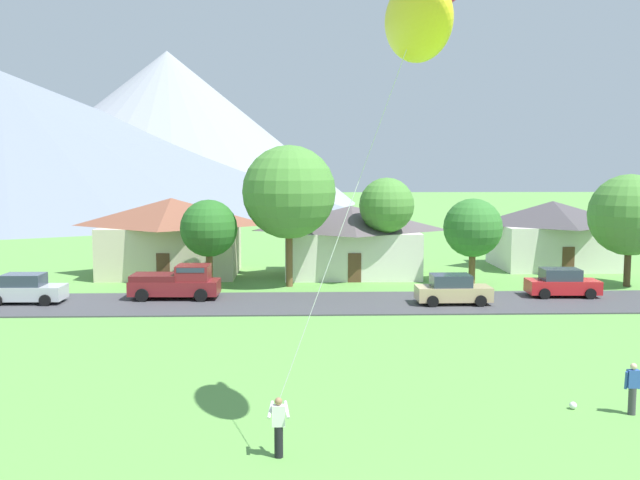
{
  "coord_description": "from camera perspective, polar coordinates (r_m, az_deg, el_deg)",
  "views": [
    {
      "loc": [
        -1.8,
        -12.42,
        7.92
      ],
      "look_at": [
        -0.96,
        14.95,
        5.06
      ],
      "focal_mm": 40.24,
      "sensor_mm": 36.0,
      "label": 1
    }
  ],
  "objects": [
    {
      "name": "road_strip",
      "position": [
        41.34,
        0.78,
        -5.03
      ],
      "size": [
        160.0,
        6.78,
        0.08
      ],
      "primitive_type": "cube",
      "color": "#424247",
      "rests_on": "ground"
    },
    {
      "name": "kite_flyer_with_kite",
      "position": [
        20.52,
        7.74,
        16.72
      ],
      "size": [
        5.34,
        4.0,
        13.03
      ],
      "color": "black",
      "rests_on": "ground"
    },
    {
      "name": "tree_left_of_center",
      "position": [
        46.57,
        -2.48,
        3.82
      ],
      "size": [
        6.08,
        6.08,
        9.24
      ],
      "color": "brown",
      "rests_on": "ground"
    },
    {
      "name": "mountain_far_east_ridge",
      "position": [
        147.89,
        -24.02,
        7.32
      ],
      "size": [
        128.9,
        128.9,
        25.55
      ],
      "primitive_type": "cone",
      "color": "slate",
      "rests_on": "ground"
    },
    {
      "name": "tree_center",
      "position": [
        49.06,
        5.32,
        2.71
      ],
      "size": [
        3.77,
        3.77,
        7.1
      ],
      "color": "#4C3823",
      "rests_on": "ground"
    },
    {
      "name": "watcher_person",
      "position": [
        25.3,
        23.61,
        -10.71
      ],
      "size": [
        0.56,
        0.24,
        1.68
      ],
      "color": "#3D3D42",
      "rests_on": "ground"
    },
    {
      "name": "house_left_center",
      "position": [
        58.55,
        17.96,
        0.53
      ],
      "size": [
        9.11,
        7.64,
        5.17
      ],
      "color": "silver",
      "rests_on": "ground"
    },
    {
      "name": "soccer_ball",
      "position": [
        25.36,
        19.48,
        -12.3
      ],
      "size": [
        0.24,
        0.24,
        0.24
      ],
      "primitive_type": "sphere",
      "color": "white",
      "rests_on": "ground"
    },
    {
      "name": "pickup_truck_maroon_west_side",
      "position": [
        43.21,
        -11.28,
        -3.3
      ],
      "size": [
        5.26,
        2.44,
        1.99
      ],
      "color": "maroon",
      "rests_on": "road_strip"
    },
    {
      "name": "parked_car_tan_mid_west",
      "position": [
        41.5,
        10.49,
        -3.93
      ],
      "size": [
        4.22,
        2.11,
        1.68
      ],
      "color": "tan",
      "rests_on": "road_strip"
    },
    {
      "name": "parked_car_silver_west_end",
      "position": [
        44.35,
        -22.33,
        -3.65
      ],
      "size": [
        4.22,
        2.12,
        1.68
      ],
      "color": "#B7BCC1",
      "rests_on": "road_strip"
    },
    {
      "name": "tree_right_of_center",
      "position": [
        46.33,
        -8.83,
        0.9
      ],
      "size": [
        3.67,
        3.67,
        5.76
      ],
      "color": "brown",
      "rests_on": "ground"
    },
    {
      "name": "tree_near_right",
      "position": [
        49.06,
        12.06,
        0.94
      ],
      "size": [
        3.94,
        3.94,
        5.73
      ],
      "color": "brown",
      "rests_on": "ground"
    },
    {
      "name": "house_right_center",
      "position": [
        53.05,
        -11.7,
        0.39
      ],
      "size": [
        10.18,
        7.78,
        5.57
      ],
      "color": "beige",
      "rests_on": "ground"
    },
    {
      "name": "mountain_east_ridge",
      "position": [
        154.26,
        -11.96,
        8.72
      ],
      "size": [
        78.21,
        78.21,
        31.44
      ],
      "primitive_type": "cone",
      "color": "#8E939E",
      "rests_on": "ground"
    },
    {
      "name": "house_leftmost",
      "position": [
        51.82,
        2.48,
        0.06
      ],
      "size": [
        10.17,
        7.28,
        5.02
      ],
      "color": "silver",
      "rests_on": "ground"
    },
    {
      "name": "parked_car_red_mid_east",
      "position": [
        45.48,
        18.69,
        -3.28
      ],
      "size": [
        4.26,
        2.19,
        1.68
      ],
      "color": "red",
      "rests_on": "road_strip"
    },
    {
      "name": "tree_near_left",
      "position": [
        50.81,
        23.41,
        1.84
      ],
      "size": [
        5.31,
        5.31,
        7.37
      ],
      "color": "#4C3823",
      "rests_on": "ground"
    }
  ]
}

